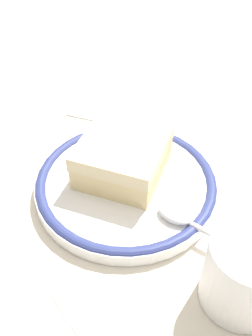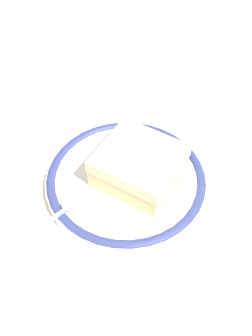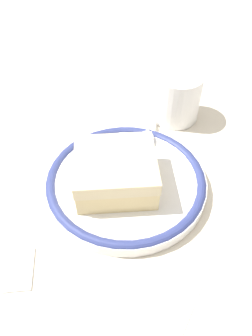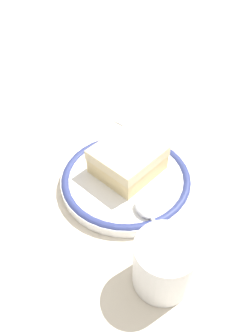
# 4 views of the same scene
# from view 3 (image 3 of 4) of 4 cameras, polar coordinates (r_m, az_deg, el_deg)

# --- Properties ---
(ground_plane) EXTENTS (2.40, 2.40, 0.00)m
(ground_plane) POSITION_cam_3_polar(r_m,az_deg,el_deg) (0.48, 0.66, 0.61)
(ground_plane) COLOR #B7B2A8
(placemat) EXTENTS (0.53, 0.31, 0.00)m
(placemat) POSITION_cam_3_polar(r_m,az_deg,el_deg) (0.47, 0.66, 0.67)
(placemat) COLOR beige
(placemat) RESTS_ON ground_plane
(plate) EXTENTS (0.21, 0.21, 0.02)m
(plate) POSITION_cam_3_polar(r_m,az_deg,el_deg) (0.44, 0.00, -2.31)
(plate) COLOR white
(plate) RESTS_ON placemat
(cake_slice) EXTENTS (0.13, 0.13, 0.05)m
(cake_slice) POSITION_cam_3_polar(r_m,az_deg,el_deg) (0.41, -1.81, -0.65)
(cake_slice) COLOR beige
(cake_slice) RESTS_ON plate
(spoon) EXTENTS (0.14, 0.06, 0.01)m
(spoon) POSITION_cam_3_polar(r_m,az_deg,el_deg) (0.49, 3.68, 6.09)
(spoon) COLOR silver
(spoon) RESTS_ON plate
(cup) EXTENTS (0.07, 0.07, 0.08)m
(cup) POSITION_cam_3_polar(r_m,az_deg,el_deg) (0.54, 8.71, 11.68)
(cup) COLOR white
(cup) RESTS_ON placemat
(napkin) EXTENTS (0.16, 0.16, 0.00)m
(napkin) POSITION_cam_3_polar(r_m,az_deg,el_deg) (0.57, -1.49, 10.41)
(napkin) COLOR white
(napkin) RESTS_ON placemat
(sugar_packet) EXTENTS (0.06, 0.05, 0.01)m
(sugar_packet) POSITION_cam_3_polar(r_m,az_deg,el_deg) (0.40, -18.03, -16.15)
(sugar_packet) COLOR white
(sugar_packet) RESTS_ON placemat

